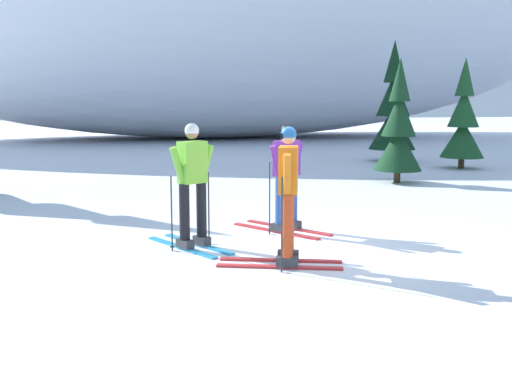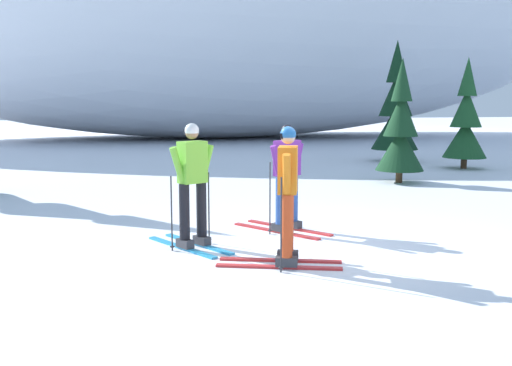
{
  "view_description": "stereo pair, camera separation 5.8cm",
  "coord_description": "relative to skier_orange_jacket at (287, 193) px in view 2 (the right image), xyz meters",
  "views": [
    {
      "loc": [
        -2.74,
        -8.0,
        2.14
      ],
      "look_at": [
        -0.95,
        0.32,
        0.95
      ],
      "focal_mm": 41.48,
      "sensor_mm": 36.0,
      "label": 1
    },
    {
      "loc": [
        -2.68,
        -8.01,
        2.14
      ],
      "look_at": [
        -0.95,
        0.32,
        0.95
      ],
      "focal_mm": 41.48,
      "sensor_mm": 36.0,
      "label": 2
    }
  ],
  "objects": [
    {
      "name": "pine_tree_center_right",
      "position": [
        7.12,
        12.14,
        0.81
      ],
      "size": [
        1.63,
        1.63,
        4.22
      ],
      "color": "#47301E",
      "rests_on": "ground"
    },
    {
      "name": "skier_orange_jacket",
      "position": [
        0.0,
        0.0,
        0.0
      ],
      "size": [
        1.68,
        0.9,
        1.82
      ],
      "color": "red",
      "rests_on": "ground"
    },
    {
      "name": "snow_ridge_background",
      "position": [
        2.81,
        26.71,
        6.61
      ],
      "size": [
        44.33,
        20.34,
        15.13
      ],
      "primitive_type": "ellipsoid",
      "color": "white",
      "rests_on": "ground"
    },
    {
      "name": "pine_tree_far_right",
      "position": [
        8.29,
        9.55,
        0.5
      ],
      "size": [
        1.34,
        1.34,
        3.48
      ],
      "color": "#47301E",
      "rests_on": "ground"
    },
    {
      "name": "skier_lime_jacket",
      "position": [
        -1.11,
        1.17,
        -0.01
      ],
      "size": [
        1.15,
        1.61,
        1.82
      ],
      "color": "#2893CC",
      "rests_on": "ground"
    },
    {
      "name": "pine_tree_center_left",
      "position": [
        4.88,
        6.99,
        0.4
      ],
      "size": [
        1.25,
        1.25,
        3.23
      ],
      "color": "#47301E",
      "rests_on": "ground"
    },
    {
      "name": "ground_plane",
      "position": [
        0.75,
        0.72,
        -0.96
      ],
      "size": [
        120.0,
        120.0,
        0.0
      ],
      "primitive_type": "plane",
      "color": "white"
    },
    {
      "name": "skier_purple_jacket",
      "position": [
        0.51,
        1.96,
        -0.03
      ],
      "size": [
        1.41,
        1.68,
        1.76
      ],
      "color": "red",
      "rests_on": "ground"
    }
  ]
}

